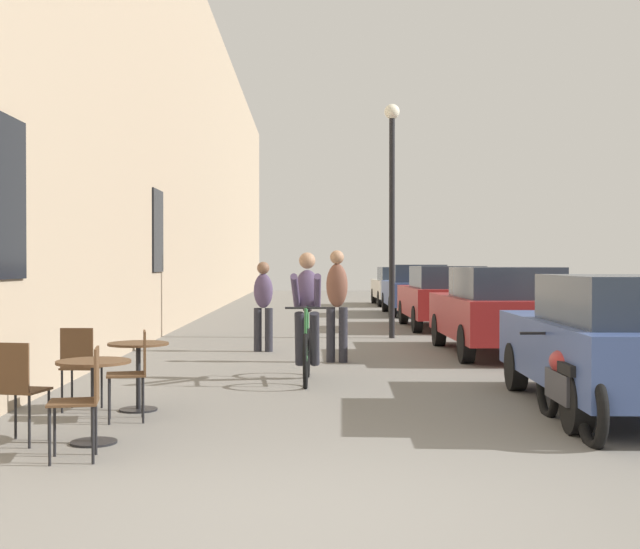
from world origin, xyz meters
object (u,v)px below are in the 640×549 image
cafe_table_mid (138,361)px  pedestrian_mid (263,301)px  parked_car_third (443,296)px  parked_car_second (499,309)px  cafe_table_near (94,383)px  cafe_chair_mid_toward_street (134,369)px  pedestrian_near (337,299)px  cyclist_on_bicycle (307,320)px  street_lamp (392,190)px  cafe_chair_mid_toward_wall (80,363)px  parked_car_fourth (415,289)px  parked_motorcycle (568,386)px  parked_car_nearest (618,341)px  cafe_chair_near_toward_wall (83,395)px  parked_car_fifth (397,285)px  cafe_chair_near_toward_street (17,385)px

cafe_table_mid → pedestrian_mid: 6.08m
parked_car_third → parked_car_second: bearing=-89.8°
cafe_table_near → parked_car_third: parked_car_third is taller
cafe_chair_mid_toward_street → pedestrian_near: 5.39m
cafe_table_mid → cyclist_on_bicycle: cyclist_on_bicycle is taller
cafe_chair_mid_toward_street → pedestrian_near: size_ratio=0.50×
cafe_table_near → street_lamp: street_lamp is taller
cafe_chair_mid_toward_wall → pedestrian_mid: pedestrian_mid is taller
street_lamp → parked_car_second: (1.52, -3.22, -2.33)m
parked_car_second → parked_car_fourth: 11.36m
parked_motorcycle → parked_car_second: bearing=82.9°
cafe_chair_mid_toward_wall → parked_car_second: 7.92m
street_lamp → parked_car_nearest: size_ratio=1.19×
cafe_chair_mid_toward_street → pedestrian_mid: bearing=82.0°
cafe_table_mid → cafe_chair_near_toward_wall: bearing=-89.5°
street_lamp → parked_car_fifth: (1.60, 14.06, -2.36)m
cafe_table_near → parked_car_second: bearing=54.1°
cafe_chair_near_toward_street → parked_car_third: size_ratio=0.21×
cafe_table_near → pedestrian_near: 6.41m
street_lamp → parked_car_second: bearing=-64.7°
cafe_table_near → pedestrian_mid: (1.05, 7.62, 0.37)m
parked_car_second → parked_motorcycle: bearing=-97.1°
pedestrian_near → parked_car_third: pedestrian_near is taller
cafe_chair_near_toward_wall → pedestrian_near: size_ratio=0.50×
pedestrian_mid → parked_car_second: 4.11m
cafe_table_near → cyclist_on_bicycle: cyclist_on_bicycle is taller
cafe_table_mid → cafe_chair_mid_toward_wall: bearing=-172.7°
cafe_chair_near_toward_street → street_lamp: size_ratio=0.18×
cafe_chair_mid_toward_street → pedestrian_mid: pedestrian_mid is taller
pedestrian_near → parked_motorcycle: 5.78m
cafe_table_near → cafe_chair_near_toward_street: size_ratio=0.81×
cafe_chair_mid_toward_wall → parked_car_fifth: (5.74, 22.81, 0.23)m
parked_car_nearest → parked_car_fifth: size_ratio=1.01×
parked_car_second → pedestrian_near: bearing=-158.3°
pedestrian_mid → parked_car_nearest: size_ratio=0.39×
cyclist_on_bicycle → street_lamp: 7.03m
cafe_chair_mid_toward_wall → cyclist_on_bicycle: size_ratio=0.51×
street_lamp → pedestrian_mid: bearing=-133.6°
cafe_chair_near_toward_street → cafe_table_mid: bearing=68.1°
cafe_chair_mid_toward_wall → parked_car_nearest: parked_car_nearest is taller
street_lamp → cafe_table_mid: bearing=-112.3°
street_lamp → parked_car_third: street_lamp is taller
cyclist_on_bicycle → parked_motorcycle: cyclist_on_bicycle is taller
parked_car_fourth → parked_motorcycle: (-0.83, -17.87, -0.39)m
cafe_chair_near_toward_wall → pedestrian_mid: size_ratio=0.56×
cyclist_on_bicycle → pedestrian_mid: 3.81m
cafe_table_near → street_lamp: size_ratio=0.15×
cafe_table_near → parked_car_fourth: bearing=74.4°
cafe_table_near → cafe_chair_mid_toward_wall: cafe_chair_mid_toward_wall is taller
cafe_chair_near_toward_wall → parked_car_nearest: parked_car_nearest is taller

